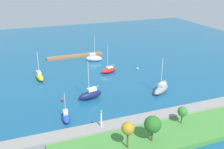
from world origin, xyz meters
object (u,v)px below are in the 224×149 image
(sailboat_yellow_along_channel, at_px, (39,76))
(sailboat_red_inner_mooring, at_px, (109,70))
(sailboat_blue_center_basin, at_px, (66,117))
(sailboat_gray_far_north, at_px, (161,89))
(harbor_beacon, at_px, (101,117))
(park_tree_midwest, at_px, (128,129))
(park_tree_east, at_px, (153,124))
(pier_dock, at_px, (75,56))
(mooring_buoy_white, at_px, (137,68))
(sailboat_white_far_south, at_px, (94,58))
(mooring_buoy_red, at_px, (62,100))
(sailboat_navy_outer_mooring, at_px, (90,95))
(park_tree_mideast, at_px, (183,112))

(sailboat_yellow_along_channel, relative_size, sailboat_red_inner_mooring, 0.99)
(sailboat_blue_center_basin, height_order, sailboat_gray_far_north, sailboat_gray_far_north)
(harbor_beacon, relative_size, sailboat_red_inner_mooring, 0.41)
(park_tree_midwest, distance_m, park_tree_east, 5.11)
(pier_dock, distance_m, mooring_buoy_white, 26.20)
(park_tree_midwest, xyz_separation_m, sailboat_white_far_south, (-8.65, -50.29, -3.84))
(pier_dock, height_order, sailboat_white_far_south, sailboat_white_far_south)
(harbor_beacon, distance_m, park_tree_east, 10.59)
(mooring_buoy_red, bearing_deg, sailboat_white_far_south, -121.57)
(sailboat_yellow_along_channel, distance_m, sailboat_navy_outer_mooring, 20.57)
(sailboat_blue_center_basin, xyz_separation_m, sailboat_navy_outer_mooring, (-7.82, -7.80, 0.37))
(sailboat_navy_outer_mooring, bearing_deg, sailboat_gray_far_north, 159.98)
(park_tree_east, relative_size, mooring_buoy_red, 7.06)
(harbor_beacon, bearing_deg, sailboat_gray_far_north, -150.69)
(sailboat_gray_far_north, height_order, mooring_buoy_white, sailboat_gray_far_north)
(pier_dock, relative_size, sailboat_yellow_along_channel, 2.36)
(park_tree_east, height_order, sailboat_white_far_south, sailboat_white_far_south)
(pier_dock, bearing_deg, sailboat_navy_outer_mooring, 83.66)
(mooring_buoy_white, relative_size, mooring_buoy_red, 0.94)
(harbor_beacon, relative_size, mooring_buoy_white, 5.33)
(sailboat_navy_outer_mooring, xyz_separation_m, sailboat_white_far_south, (-9.26, -27.90, -0.02))
(pier_dock, height_order, mooring_buoy_white, pier_dock)
(park_tree_east, bearing_deg, sailboat_navy_outer_mooring, -75.59)
(mooring_buoy_red, bearing_deg, harbor_beacon, 107.67)
(sailboat_yellow_along_channel, xyz_separation_m, mooring_buoy_white, (-31.53, 2.52, -0.74))
(sailboat_navy_outer_mooring, distance_m, mooring_buoy_white, 25.34)
(sailboat_white_far_south, bearing_deg, mooring_buoy_white, -27.17)
(park_tree_midwest, height_order, park_tree_east, park_tree_midwest)
(park_tree_midwest, distance_m, sailboat_white_far_south, 51.17)
(park_tree_mideast, bearing_deg, sailboat_gray_far_north, -105.95)
(harbor_beacon, bearing_deg, sailboat_yellow_along_channel, -74.18)
(pier_dock, xyz_separation_m, mooring_buoy_white, (-16.61, 20.26, -0.01))
(park_tree_east, xyz_separation_m, sailboat_blue_center_basin, (13.51, -14.36, -3.76))
(harbor_beacon, height_order, park_tree_east, park_tree_east)
(sailboat_yellow_along_channel, bearing_deg, sailboat_white_far_south, 108.53)
(sailboat_red_inner_mooring, bearing_deg, mooring_buoy_red, 29.23)
(mooring_buoy_red, bearing_deg, park_tree_east, 118.46)
(sailboat_blue_center_basin, height_order, mooring_buoy_white, sailboat_blue_center_basin)
(park_tree_east, bearing_deg, mooring_buoy_white, -111.82)
(sailboat_navy_outer_mooring, relative_size, sailboat_white_far_south, 1.08)
(park_tree_mideast, relative_size, mooring_buoy_red, 5.18)
(harbor_beacon, distance_m, sailboat_gray_far_north, 24.05)
(sailboat_gray_far_north, bearing_deg, mooring_buoy_red, -42.54)
(pier_dock, distance_m, harbor_beacon, 50.39)
(harbor_beacon, distance_m, park_tree_midwest, 8.09)
(harbor_beacon, height_order, mooring_buoy_red, harbor_beacon)
(park_tree_east, bearing_deg, sailboat_red_inner_mooring, -97.23)
(park_tree_mideast, xyz_separation_m, sailboat_blue_center_basin, (22.24, -11.23, -2.93))
(sailboat_gray_far_north, bearing_deg, sailboat_blue_center_basin, -22.88)
(sailboat_yellow_along_channel, distance_m, mooring_buoy_white, 31.64)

